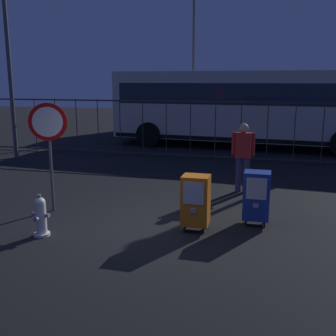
% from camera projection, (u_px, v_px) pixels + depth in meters
% --- Properties ---
extents(ground_plane, '(60.00, 60.00, 0.00)m').
position_uv_depth(ground_plane, '(136.00, 228.00, 7.48)').
color(ground_plane, black).
extents(fire_hydrant, '(0.33, 0.32, 0.75)m').
position_uv_depth(fire_hydrant, '(41.00, 217.00, 7.05)').
color(fire_hydrant, silver).
rests_on(fire_hydrant, ground_plane).
extents(newspaper_box_primary, '(0.48, 0.42, 1.02)m').
position_uv_depth(newspaper_box_primary, '(196.00, 200.00, 7.25)').
color(newspaper_box_primary, black).
rests_on(newspaper_box_primary, ground_plane).
extents(newspaper_box_secondary, '(0.48, 0.42, 1.02)m').
position_uv_depth(newspaper_box_secondary, '(257.00, 195.00, 7.56)').
color(newspaper_box_secondary, black).
rests_on(newspaper_box_secondary, ground_plane).
extents(stop_sign, '(0.71, 0.31, 2.23)m').
position_uv_depth(stop_sign, '(49.00, 134.00, 8.15)').
color(stop_sign, '#4C4F54').
rests_on(stop_sign, ground_plane).
extents(pedestrian, '(0.55, 0.22, 1.67)m').
position_uv_depth(pedestrian, '(243.00, 154.00, 9.71)').
color(pedestrian, '#382D51').
rests_on(pedestrian, ground_plane).
extents(fence_barrier, '(18.03, 0.04, 2.00)m').
position_uv_depth(fence_barrier, '(203.00, 129.00, 13.84)').
color(fence_barrier, '#2D2D33').
rests_on(fence_barrier, ground_plane).
extents(bus_near, '(10.64, 3.34, 3.00)m').
position_uv_depth(bus_near, '(246.00, 104.00, 16.23)').
color(bus_near, beige).
rests_on(bus_near, ground_plane).
extents(bus_far, '(10.56, 3.00, 3.00)m').
position_uv_depth(bus_far, '(229.00, 100.00, 20.06)').
color(bus_far, beige).
rests_on(bus_far, ground_plane).
extents(street_light_near_left, '(0.32, 0.32, 7.42)m').
position_uv_depth(street_light_near_left, '(194.00, 50.00, 22.50)').
color(street_light_near_left, '#4C4F54').
rests_on(street_light_near_left, ground_plane).
extents(street_light_near_right, '(0.32, 0.32, 8.42)m').
position_uv_depth(street_light_near_right, '(5.00, 14.00, 13.30)').
color(street_light_near_right, '#4C4F54').
rests_on(street_light_near_right, ground_plane).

